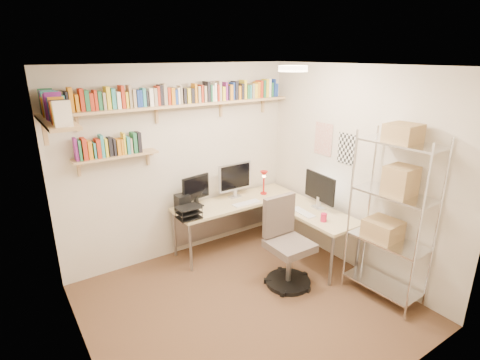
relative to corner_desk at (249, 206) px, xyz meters
The scene contains 6 objects.
ground 1.36m from the corner_desk, 125.98° to the right, with size 3.20×3.20×0.00m, color #432E1D.
room_shell 1.46m from the corner_desk, 125.83° to the right, with size 3.24×3.04×2.52m.
wall_shelves 1.78m from the corner_desk, 162.85° to the left, with size 3.12×1.09×0.80m.
corner_desk is the anchor object (origin of this frame).
office_chair 0.88m from the corner_desk, 93.83° to the right, with size 0.55×0.57×1.06m.
wire_rack 1.85m from the corner_desk, 68.07° to the right, with size 0.45×0.83×1.96m.
Camera 1 is at (-1.98, -2.81, 2.60)m, focal length 28.00 mm.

